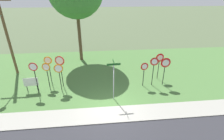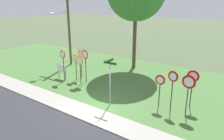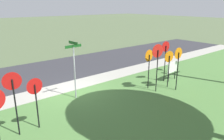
# 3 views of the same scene
# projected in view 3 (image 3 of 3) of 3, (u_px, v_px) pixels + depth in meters

# --- Properties ---
(ground_plane) EXTENTS (160.00, 160.00, 0.00)m
(ground_plane) POSITION_uv_depth(u_px,v_px,m) (73.00, 91.00, 12.81)
(ground_plane) COLOR #4C5B3D
(road_asphalt) EXTENTS (44.00, 6.40, 0.01)m
(road_asphalt) POSITION_uv_depth(u_px,v_px,m) (41.00, 72.00, 16.35)
(road_asphalt) COLOR #2D2D33
(road_asphalt) RESTS_ON ground_plane
(sidewalk_strip) EXTENTS (44.00, 1.60, 0.06)m
(sidewalk_strip) POSITION_uv_depth(u_px,v_px,m) (67.00, 87.00, 13.39)
(sidewalk_strip) COLOR #99968C
(sidewalk_strip) RESTS_ON ground_plane
(grass_median) EXTENTS (44.00, 12.00, 0.04)m
(grass_median) POSITION_uv_depth(u_px,v_px,m) (151.00, 137.00, 8.37)
(grass_median) COLOR #477038
(grass_median) RESTS_ON ground_plane
(stop_sign_near_left) EXTENTS (0.76, 0.16, 2.79)m
(stop_sign_near_left) POSITION_uv_depth(u_px,v_px,m) (157.00, 57.00, 12.17)
(stop_sign_near_left) COLOR black
(stop_sign_near_left) RESTS_ON grass_median
(stop_sign_near_right) EXTENTS (0.70, 0.11, 2.37)m
(stop_sign_near_right) POSITION_uv_depth(u_px,v_px,m) (149.00, 61.00, 12.75)
(stop_sign_near_right) COLOR black
(stop_sign_near_right) RESTS_ON grass_median
(stop_sign_far_left) EXTENTS (0.67, 0.14, 2.25)m
(stop_sign_far_left) POSITION_uv_depth(u_px,v_px,m) (169.00, 61.00, 12.99)
(stop_sign_far_left) COLOR black
(stop_sign_far_left) RESTS_ON grass_median
(stop_sign_far_center) EXTENTS (0.67, 0.12, 2.65)m
(stop_sign_far_center) POSITION_uv_depth(u_px,v_px,m) (165.00, 53.00, 13.89)
(stop_sign_far_center) COLOR black
(stop_sign_far_center) RESTS_ON grass_median
(stop_sign_far_right) EXTENTS (0.67, 0.10, 2.55)m
(stop_sign_far_right) POSITION_uv_depth(u_px,v_px,m) (178.00, 60.00, 12.44)
(stop_sign_far_right) COLOR black
(stop_sign_far_right) RESTS_ON grass_median
(yield_sign_near_right) EXTENTS (0.68, 0.14, 2.56)m
(yield_sign_near_right) POSITION_uv_depth(u_px,v_px,m) (13.00, 89.00, 7.97)
(yield_sign_near_right) COLOR black
(yield_sign_near_right) RESTS_ON grass_median
(yield_sign_far_left) EXTENTS (0.66, 0.12, 2.15)m
(yield_sign_far_left) POSITION_uv_depth(u_px,v_px,m) (35.00, 92.00, 8.56)
(yield_sign_far_left) COLOR black
(yield_sign_far_left) RESTS_ON grass_median
(street_name_post) EXTENTS (0.96, 0.82, 3.09)m
(street_name_post) POSITION_uv_depth(u_px,v_px,m) (74.00, 65.00, 11.34)
(street_name_post) COLOR #9EA0A8
(street_name_post) RESTS_ON grass_median
(notice_board) EXTENTS (1.10, 0.12, 1.25)m
(notice_board) POSITION_uv_depth(u_px,v_px,m) (172.00, 68.00, 14.35)
(notice_board) COLOR black
(notice_board) RESTS_ON grass_median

